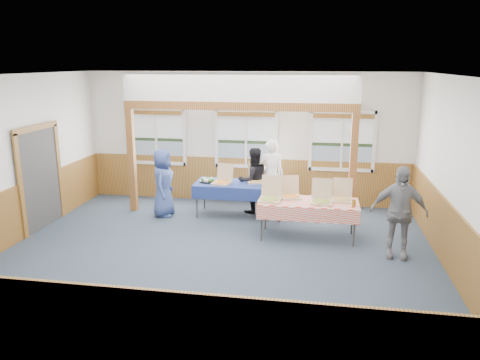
% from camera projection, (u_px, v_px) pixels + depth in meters
% --- Properties ---
extents(floor, '(8.00, 8.00, 0.00)m').
position_uv_depth(floor, '(217.00, 255.00, 8.51)').
color(floor, '#2B3546').
rests_on(floor, ground).
extents(ceiling, '(8.00, 8.00, 0.00)m').
position_uv_depth(ceiling, '(214.00, 75.00, 7.73)').
color(ceiling, white).
rests_on(ceiling, wall_back).
extents(wall_back, '(8.00, 0.00, 8.00)m').
position_uv_depth(wall_back, '(246.00, 138.00, 11.46)').
color(wall_back, silver).
rests_on(wall_back, floor).
extents(wall_front, '(8.00, 0.00, 8.00)m').
position_uv_depth(wall_front, '(141.00, 245.00, 4.77)').
color(wall_front, silver).
rests_on(wall_front, floor).
extents(wall_left, '(0.00, 8.00, 8.00)m').
position_uv_depth(wall_left, '(7.00, 162.00, 8.77)').
color(wall_left, silver).
rests_on(wall_left, floor).
extents(wall_right, '(0.00, 8.00, 8.00)m').
position_uv_depth(wall_right, '(460.00, 179.00, 7.47)').
color(wall_right, silver).
rests_on(wall_right, floor).
extents(wainscot_back, '(7.98, 0.05, 1.10)m').
position_uv_depth(wainscot_back, '(246.00, 180.00, 11.70)').
color(wainscot_back, brown).
rests_on(wainscot_back, floor).
extents(wainscot_front, '(7.98, 0.05, 1.10)m').
position_uv_depth(wainscot_front, '(147.00, 335.00, 5.05)').
color(wainscot_front, brown).
rests_on(wainscot_front, floor).
extents(wainscot_left, '(0.05, 6.98, 1.10)m').
position_uv_depth(wainscot_left, '(15.00, 215.00, 9.02)').
color(wainscot_left, brown).
rests_on(wainscot_left, floor).
extents(wainscot_right, '(0.05, 6.98, 1.10)m').
position_uv_depth(wainscot_right, '(451.00, 240.00, 7.73)').
color(wainscot_right, brown).
rests_on(wainscot_right, floor).
extents(cased_opening, '(0.06, 1.30, 2.10)m').
position_uv_depth(cased_opening, '(40.00, 179.00, 9.75)').
color(cased_opening, '#343434').
rests_on(cased_opening, wall_left).
extents(window_left, '(1.56, 0.10, 1.46)m').
position_uv_depth(window_left, '(156.00, 133.00, 11.78)').
color(window_left, white).
rests_on(window_left, wall_back).
extents(window_mid, '(1.56, 0.10, 1.46)m').
position_uv_depth(window_mid, '(246.00, 135.00, 11.40)').
color(window_mid, white).
rests_on(window_mid, wall_back).
extents(window_right, '(1.56, 0.10, 1.46)m').
position_uv_depth(window_right, '(342.00, 138.00, 11.03)').
color(window_right, white).
rests_on(window_right, wall_back).
extents(post_left, '(0.15, 0.15, 2.40)m').
position_uv_depth(post_left, '(132.00, 160.00, 10.82)').
color(post_left, '#593513').
rests_on(post_left, floor).
extents(post_right, '(0.15, 0.15, 2.40)m').
position_uv_depth(post_right, '(353.00, 168.00, 10.01)').
color(post_right, '#593513').
rests_on(post_right, floor).
extents(cross_beam, '(5.15, 0.18, 0.18)m').
position_uv_depth(cross_beam, '(238.00, 106.00, 10.10)').
color(cross_beam, '#593513').
rests_on(cross_beam, post_left).
extents(table_left, '(2.22, 1.58, 0.76)m').
position_uv_depth(table_left, '(240.00, 185.00, 10.57)').
color(table_left, '#343434').
rests_on(table_left, floor).
extents(table_right, '(1.96, 0.87, 0.76)m').
position_uv_depth(table_right, '(308.00, 204.00, 9.20)').
color(table_right, '#343434').
rests_on(table_right, floor).
extents(pizza_box_a, '(0.46, 0.53, 0.42)m').
position_uv_depth(pizza_box_a, '(222.00, 181.00, 10.50)').
color(pizza_box_a, tan).
rests_on(pizza_box_a, table_left).
extents(pizza_box_b, '(0.45, 0.52, 0.42)m').
position_uv_depth(pizza_box_b, '(256.00, 179.00, 10.64)').
color(pizza_box_b, tan).
rests_on(pizza_box_b, table_left).
extents(pizza_box_c, '(0.45, 0.54, 0.46)m').
position_uv_depth(pizza_box_c, '(270.00, 197.00, 9.20)').
color(pizza_box_c, tan).
rests_on(pizza_box_c, table_right).
extents(pizza_box_d, '(0.47, 0.53, 0.41)m').
position_uv_depth(pizza_box_d, '(291.00, 195.00, 9.41)').
color(pizza_box_d, tan).
rests_on(pizza_box_d, table_right).
extents(pizza_box_e, '(0.41, 0.50, 0.44)m').
position_uv_depth(pizza_box_e, '(322.00, 200.00, 9.06)').
color(pizza_box_e, tan).
rests_on(pizza_box_e, table_right).
extents(pizza_box_f, '(0.40, 0.48, 0.41)m').
position_uv_depth(pizza_box_f, '(342.00, 198.00, 9.20)').
color(pizza_box_f, tan).
rests_on(pizza_box_f, table_right).
extents(veggie_tray, '(0.40, 0.40, 0.09)m').
position_uv_depth(veggie_tray, '(208.00, 180.00, 10.67)').
color(veggie_tray, black).
rests_on(veggie_tray, table_left).
extents(drink_glass, '(0.07, 0.07, 0.15)m').
position_uv_depth(drink_glass, '(354.00, 203.00, 8.79)').
color(drink_glass, '#8E5717').
rests_on(drink_glass, table_right).
extents(woman_white, '(0.72, 0.57, 1.71)m').
position_uv_depth(woman_white, '(271.00, 175.00, 10.85)').
color(woman_white, white).
rests_on(woman_white, floor).
extents(woman_black, '(0.93, 0.87, 1.52)m').
position_uv_depth(woman_black, '(253.00, 180.00, 10.79)').
color(woman_black, black).
rests_on(woman_black, floor).
extents(man_blue, '(0.55, 0.79, 1.54)m').
position_uv_depth(man_blue, '(163.00, 183.00, 10.54)').
color(man_blue, '#344682').
rests_on(man_blue, floor).
extents(person_grey, '(1.02, 0.51, 1.68)m').
position_uv_depth(person_grey, '(399.00, 212.00, 8.25)').
color(person_grey, gray).
rests_on(person_grey, floor).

